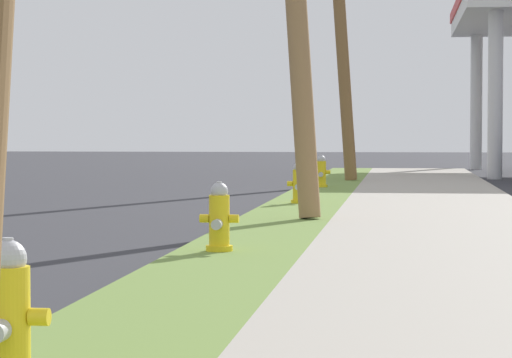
{
  "coord_description": "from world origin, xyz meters",
  "views": [
    {
      "loc": [
        2.43,
        -1.97,
        1.4
      ],
      "look_at": [
        0.8,
        11.22,
        0.87
      ],
      "focal_mm": 83.31,
      "sensor_mm": 36.0,
      "label": 1
    }
  ],
  "objects_px": {
    "fire_hydrant_second": "(219,221)",
    "utility_pole_background": "(339,2)",
    "fire_hydrant_nearest": "(8,321)",
    "fire_hydrant_fourth": "(321,173)",
    "fire_hydrant_third": "(299,185)"
  },
  "relations": [
    {
      "from": "fire_hydrant_second",
      "to": "utility_pole_background",
      "type": "bearing_deg",
      "value": 89.08
    },
    {
      "from": "fire_hydrant_nearest",
      "to": "utility_pole_background",
      "type": "distance_m",
      "value": 25.63
    },
    {
      "from": "fire_hydrant_nearest",
      "to": "fire_hydrant_fourth",
      "type": "distance_m",
      "value": 21.61
    },
    {
      "from": "fire_hydrant_second",
      "to": "utility_pole_background",
      "type": "distance_m",
      "value": 18.98
    },
    {
      "from": "fire_hydrant_nearest",
      "to": "fire_hydrant_third",
      "type": "distance_m",
      "value": 15.39
    },
    {
      "from": "fire_hydrant_second",
      "to": "fire_hydrant_third",
      "type": "distance_m",
      "value": 8.61
    },
    {
      "from": "utility_pole_background",
      "to": "fire_hydrant_second",
      "type": "bearing_deg",
      "value": -90.92
    },
    {
      "from": "fire_hydrant_fourth",
      "to": "fire_hydrant_second",
      "type": "bearing_deg",
      "value": -90.35
    },
    {
      "from": "fire_hydrant_second",
      "to": "utility_pole_background",
      "type": "relative_size",
      "value": 0.08
    },
    {
      "from": "fire_hydrant_fourth",
      "to": "fire_hydrant_nearest",
      "type": "bearing_deg",
      "value": -90.3
    },
    {
      "from": "fire_hydrant_third",
      "to": "utility_pole_background",
      "type": "bearing_deg",
      "value": 88.91
    },
    {
      "from": "fire_hydrant_fourth",
      "to": "utility_pole_background",
      "type": "relative_size",
      "value": 0.08
    },
    {
      "from": "fire_hydrant_second",
      "to": "fire_hydrant_fourth",
      "type": "bearing_deg",
      "value": 89.65
    },
    {
      "from": "fire_hydrant_second",
      "to": "fire_hydrant_third",
      "type": "xyz_separation_m",
      "value": [
        0.11,
        8.61,
        0.0
      ]
    },
    {
      "from": "fire_hydrant_third",
      "to": "fire_hydrant_fourth",
      "type": "height_order",
      "value": "same"
    }
  ]
}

